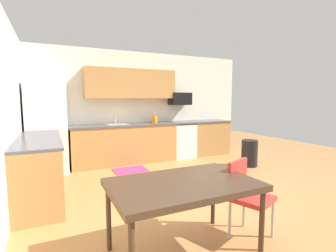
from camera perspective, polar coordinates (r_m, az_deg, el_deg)
ground_plane at (r=4.35m, az=5.87°, el=-14.54°), size 12.00×12.00×0.00m
wall_back at (r=6.48m, az=-6.32°, el=4.51°), size 5.80×0.10×2.70m
cabinet_run_back at (r=6.09m, az=-9.73°, el=-4.18°), size 2.47×0.60×0.90m
cabinet_run_back_right at (r=7.10m, az=9.07°, el=-2.69°), size 1.08×0.60×0.90m
cabinet_run_left at (r=4.41m, az=-27.19°, el=-8.79°), size 0.60×2.00×0.90m
countertop_back at (r=6.18m, az=-5.20°, el=0.44°), size 4.80×0.64×0.04m
countertop_left at (r=4.31m, az=-27.50°, el=-2.74°), size 0.64×2.00×0.04m
upper_cabinets_back at (r=6.18m, az=-8.36°, el=9.50°), size 2.20×0.34×0.70m
refrigerator at (r=5.72m, az=-25.85°, el=-0.42°), size 0.76×0.70×1.88m
oven_range at (r=6.66m, az=3.09°, el=-3.16°), size 0.60×0.60×0.91m
microwave at (r=6.66m, az=2.73°, el=6.20°), size 0.54×0.36×0.32m
sink_basin at (r=5.98m, az=-11.43°, el=-0.24°), size 0.48×0.40×0.14m
sink_faucet at (r=6.14m, az=-11.87°, el=1.42°), size 0.02×0.02×0.24m
dining_table at (r=2.49m, az=3.44°, el=-13.84°), size 1.40×0.90×0.75m
chair_near_table at (r=3.01m, az=17.36°, el=-14.17°), size 0.52×0.52×0.85m
trash_bin at (r=6.06m, az=18.04°, el=-5.89°), size 0.36×0.36×0.60m
floor_mat at (r=5.56m, az=-8.61°, el=-9.87°), size 0.70×0.50×0.01m
kettle at (r=6.31m, az=-3.08°, el=1.49°), size 0.14×0.14×0.20m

